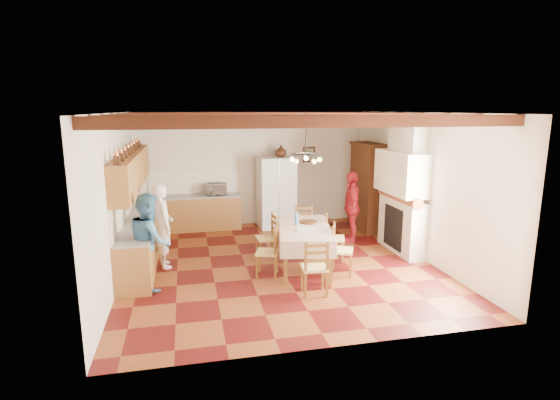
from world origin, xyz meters
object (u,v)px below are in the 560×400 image
(dining_table, at_px, (305,231))
(person_woman_blue, at_px, (150,241))
(refrigerator, at_px, (276,192))
(hutch, at_px, (367,187))
(microwave, at_px, (217,189))
(chair_left_far, at_px, (266,237))
(chair_right_near, at_px, (342,249))
(chair_end_far, at_px, (303,228))
(chair_right_far, at_px, (335,237))
(person_man, at_px, (163,226))
(chair_end_near, at_px, (314,267))
(chair_left_near, at_px, (267,251))
(person_woman_red, at_px, (352,207))

(dining_table, bearing_deg, person_woman_blue, -173.61)
(refrigerator, distance_m, hutch, 2.35)
(refrigerator, height_order, microwave, refrigerator)
(chair_left_far, height_order, chair_right_near, same)
(chair_end_far, relative_size, person_woman_blue, 0.57)
(refrigerator, relative_size, chair_right_far, 1.93)
(refrigerator, relative_size, chair_end_far, 1.93)
(refrigerator, xyz_separation_m, person_man, (-2.79, -2.48, -0.09))
(chair_end_near, bearing_deg, hutch, -118.87)
(chair_left_far, relative_size, chair_end_near, 1.00)
(chair_left_far, relative_size, person_man, 0.57)
(person_man, bearing_deg, chair_left_near, -129.69)
(dining_table, bearing_deg, microwave, 113.68)
(hutch, height_order, person_woman_red, hutch)
(person_woman_red, bearing_deg, chair_left_far, -53.13)
(dining_table, xyz_separation_m, person_man, (-2.69, 0.67, 0.09))
(chair_end_far, bearing_deg, dining_table, -86.05)
(refrigerator, xyz_separation_m, microwave, (-1.54, 0.14, 0.12))
(chair_right_near, bearing_deg, refrigerator, 31.97)
(dining_table, bearing_deg, chair_end_near, -97.80)
(dining_table, distance_m, chair_left_far, 0.94)
(dining_table, relative_size, chair_right_far, 2.15)
(chair_left_near, height_order, chair_right_far, same)
(person_man, xyz_separation_m, person_woman_blue, (-0.18, -0.99, 0.00))
(chair_end_near, bearing_deg, chair_left_near, -51.19)
(microwave, bearing_deg, chair_end_near, -67.51)
(chair_right_far, bearing_deg, person_man, 102.34)
(chair_left_far, relative_size, chair_right_far, 1.00)
(microwave, bearing_deg, person_woman_red, -24.13)
(refrigerator, distance_m, person_woman_red, 2.21)
(hutch, bearing_deg, chair_right_near, -123.26)
(chair_end_near, xyz_separation_m, person_woman_red, (1.72, 2.72, 0.35))
(chair_end_near, height_order, person_man, person_man)
(chair_right_far, relative_size, chair_end_far, 1.00)
(hutch, relative_size, microwave, 4.37)
(refrigerator, bearing_deg, dining_table, -94.16)
(hutch, height_order, chair_left_far, hutch)
(chair_left_far, bearing_deg, chair_end_near, 11.10)
(dining_table, xyz_separation_m, person_woman_blue, (-2.87, -0.32, 0.09))
(hutch, xyz_separation_m, chair_left_far, (-2.94, -1.71, -0.64))
(chair_left_near, xyz_separation_m, person_woman_blue, (-2.07, -0.06, 0.36))
(refrigerator, xyz_separation_m, chair_right_near, (0.51, -3.61, -0.44))
(dining_table, bearing_deg, chair_end_far, 75.60)
(chair_end_far, xyz_separation_m, person_woman_red, (1.27, 0.37, 0.35))
(dining_table, relative_size, person_man, 1.23)
(refrigerator, height_order, chair_left_far, refrigerator)
(chair_left_near, distance_m, chair_end_far, 1.75)
(chair_left_far, distance_m, person_woman_red, 2.38)
(hutch, xyz_separation_m, person_woman_blue, (-5.17, -2.66, -0.28))
(chair_end_near, height_order, person_woman_red, person_woman_red)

